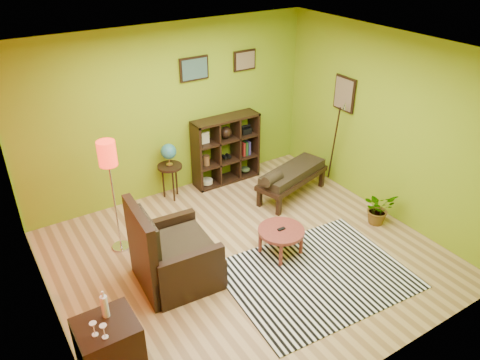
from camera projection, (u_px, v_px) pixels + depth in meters
ground at (246, 256)px, 6.51m from camera, size 5.00×5.00×0.00m
room_shell at (240, 139)px, 5.60m from camera, size 5.04×4.54×2.82m
zebra_rug at (316, 275)px, 6.16m from camera, size 2.42×1.93×0.01m
coffee_table at (281, 233)px, 6.42m from camera, size 0.64×0.64×0.41m
armchair at (172, 258)px, 5.91m from camera, size 1.02×1.03×1.17m
side_cabinet at (110, 349)px, 4.67m from camera, size 0.59×0.53×1.01m
floor_lamp at (109, 164)px, 6.04m from camera, size 0.25×0.25×1.66m
globe_table at (169, 158)px, 7.54m from camera, size 0.40×0.40×0.98m
cube_shelf at (227, 150)px, 8.14m from camera, size 1.20×0.35×1.20m
bench at (291, 175)px, 7.72m from camera, size 1.46×0.85×0.64m
potted_plant at (378, 211)px, 7.15m from camera, size 0.54×0.58×0.40m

